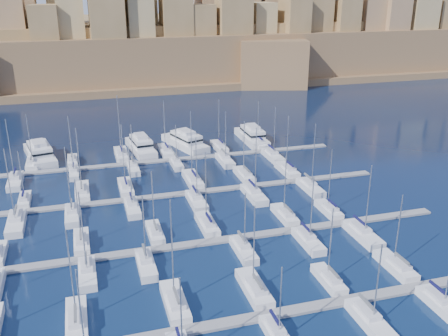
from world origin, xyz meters
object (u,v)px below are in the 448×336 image
object	(u,v)px
motor_yacht_b	(141,145)
motor_yacht_a	(40,153)
motor_yacht_c	(185,141)
sailboat_2	(175,302)
sailboat_4	(329,280)
motor_yacht_d	(252,136)

from	to	relation	value
motor_yacht_b	motor_yacht_a	bearing A→B (deg)	177.50
motor_yacht_a	motor_yacht_c	size ratio (longest dim) A/B	1.05
motor_yacht_c	sailboat_2	bearing A→B (deg)	-103.29
sailboat_4	motor_yacht_a	distance (m)	84.29
sailboat_4	sailboat_2	bearing A→B (deg)	177.87
motor_yacht_c	motor_yacht_d	world-z (taller)	same
motor_yacht_a	motor_yacht_b	world-z (taller)	same
sailboat_2	motor_yacht_a	xyz separation A→B (m)	(-21.18, 70.77, 0.96)
sailboat_4	motor_yacht_b	size ratio (longest dim) A/B	0.75
sailboat_4	motor_yacht_a	size ratio (longest dim) A/B	0.65
motor_yacht_b	motor_yacht_c	bearing A→B (deg)	3.09
sailboat_2	motor_yacht_a	world-z (taller)	sailboat_2
sailboat_4	motor_yacht_b	bearing A→B (deg)	104.98
motor_yacht_b	sailboat_2	bearing A→B (deg)	-93.58
motor_yacht_b	motor_yacht_c	distance (m)	12.26
motor_yacht_c	motor_yacht_b	bearing A→B (deg)	-176.91
motor_yacht_a	sailboat_2	bearing A→B (deg)	-73.34
sailboat_2	sailboat_4	world-z (taller)	sailboat_2
sailboat_2	motor_yacht_b	size ratio (longest dim) A/B	0.98
sailboat_4	motor_yacht_a	world-z (taller)	sailboat_4
motor_yacht_b	motor_yacht_d	world-z (taller)	same
motor_yacht_d	sailboat_2	bearing A→B (deg)	-117.10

